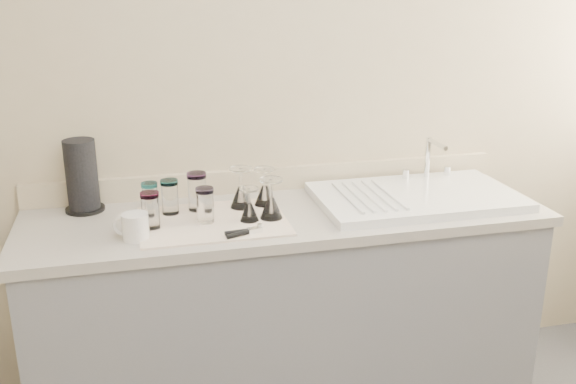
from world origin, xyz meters
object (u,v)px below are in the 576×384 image
object	(u,v)px
tumbler_purple	(197,191)
goblet_front_right	(271,205)
tumbler_magenta	(150,210)
paper_towel_roll	(82,177)
can_opener	(244,232)
tumbler_lavender	(205,205)
white_mug	(134,227)
tumbler_cyan	(170,197)
goblet_back_left	(241,194)
sink_unit	(416,196)
tumbler_teal	(150,198)
goblet_front_left	(249,209)
goblet_back_right	(265,192)

from	to	relation	value
tumbler_purple	goblet_front_right	world-z (taller)	goblet_front_right
tumbler_magenta	paper_towel_roll	size ratio (longest dim) A/B	0.47
tumbler_magenta	can_opener	xyz separation A→B (m)	(0.32, -0.15, -0.06)
tumbler_lavender	white_mug	xyz separation A→B (m)	(-0.26, -0.09, -0.03)
tumbler_cyan	goblet_back_left	bearing A→B (deg)	0.97
sink_unit	goblet_front_right	size ratio (longest dim) A/B	5.25
sink_unit	tumbler_purple	bearing A→B (deg)	174.38
sink_unit	goblet_back_left	xyz separation A→B (m)	(-0.72, 0.08, 0.04)
tumbler_teal	goblet_front_left	distance (m)	0.40
tumbler_purple	tumbler_teal	bearing A→B (deg)	-179.94
tumbler_purple	tumbler_magenta	distance (m)	0.24
goblet_front_left	white_mug	size ratio (longest dim) A/B	0.91
tumbler_cyan	can_opener	bearing A→B (deg)	-49.57
tumbler_cyan	tumbler_purple	bearing A→B (deg)	9.33
tumbler_cyan	tumbler_magenta	world-z (taller)	same
sink_unit	can_opener	xyz separation A→B (m)	(-0.76, -0.21, -0.00)
tumbler_cyan	white_mug	xyz separation A→B (m)	(-0.14, -0.21, -0.03)
tumbler_teal	tumbler_purple	xyz separation A→B (m)	(0.18, 0.00, 0.01)
goblet_back_left	paper_towel_roll	size ratio (longest dim) A/B	0.57
goblet_back_right	goblet_front_right	world-z (taller)	goblet_front_right
tumbler_teal	tumbler_purple	distance (m)	0.18
sink_unit	white_mug	distance (m)	1.15
tumbler_lavender	goblet_back_right	xyz separation A→B (m)	(0.26, 0.14, -0.02)
tumbler_purple	goblet_back_right	size ratio (longest dim) A/B	1.00
tumbler_teal	paper_towel_roll	world-z (taller)	paper_towel_roll
tumbler_teal	white_mug	world-z (taller)	tumbler_teal
tumbler_teal	tumbler_lavender	size ratio (longest dim) A/B	0.93
goblet_front_right	tumbler_teal	bearing A→B (deg)	160.21
goblet_back_right	can_opener	bearing A→B (deg)	-115.18
tumbler_magenta	white_mug	world-z (taller)	tumbler_magenta
white_mug	can_opener	bearing A→B (deg)	-9.84
can_opener	white_mug	distance (m)	0.39
sink_unit	tumbler_purple	distance (m)	0.90
paper_towel_roll	goblet_front_right	bearing A→B (deg)	-21.83
can_opener	white_mug	world-z (taller)	white_mug
tumbler_cyan	goblet_front_right	bearing A→B (deg)	-21.09
tumbler_cyan	can_opener	distance (m)	0.37
goblet_front_right	paper_towel_roll	world-z (taller)	paper_towel_roll
can_opener	white_mug	xyz separation A→B (m)	(-0.38, 0.07, 0.03)
tumbler_teal	goblet_front_left	world-z (taller)	goblet_front_left
white_mug	tumbler_cyan	bearing A→B (deg)	57.00
sink_unit	tumbler_magenta	distance (m)	1.08
tumbler_cyan	goblet_back_left	size ratio (longest dim) A/B	0.83
tumbler_purple	tumbler_lavender	xyz separation A→B (m)	(0.01, -0.14, -0.01)
sink_unit	goblet_front_left	distance (m)	0.72
tumbler_magenta	goblet_front_left	world-z (taller)	tumbler_magenta
can_opener	paper_towel_roll	world-z (taller)	paper_towel_roll
goblet_front_right	tumbler_cyan	bearing A→B (deg)	158.91
tumbler_magenta	can_opener	bearing A→B (deg)	-24.64
sink_unit	tumbler_teal	size ratio (longest dim) A/B	6.57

